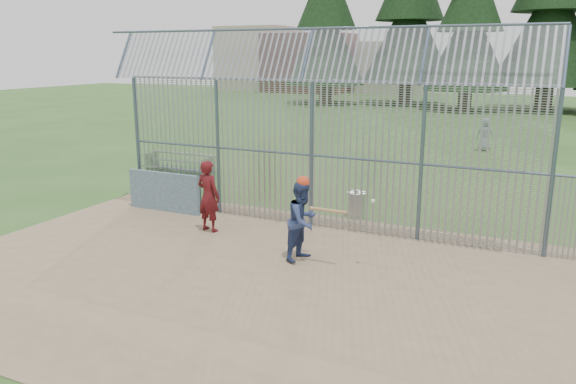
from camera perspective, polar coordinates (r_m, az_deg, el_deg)
The scene contains 11 objects.
ground at distance 12.87m, azimuth -3.83°, elevation -7.58°, with size 120.00×120.00×0.00m, color #2D511E.
dirt_infield at distance 12.47m, azimuth -4.96°, elevation -8.29°, with size 14.00×10.00×0.02m, color #756047.
dugout_wall at distance 17.45m, azimuth -12.50°, elevation 0.03°, with size 2.50×0.12×1.20m, color #38566B.
batter at distance 12.96m, azimuth 1.51°, elevation -2.95°, with size 0.91×0.71×1.86m, color navy.
onlooker at distance 15.17m, azimuth -8.08°, elevation -0.40°, with size 0.71×0.46×1.94m, color maroon.
bg_kid_standing at distance 29.28m, azimuth 19.40°, elevation 5.55°, with size 0.82×0.53×1.67m, color slate.
batting_gear at distance 12.68m, azimuth 2.02°, elevation 0.55°, with size 1.82×0.34×0.73m.
trash_can at distance 16.64m, azimuth 6.98°, elevation -1.26°, with size 0.56×0.56×0.82m.
bleacher at distance 23.23m, azimuth -10.99°, elevation 3.01°, with size 3.00×0.95×0.72m.
backstop_fence at distance 14.64m, azimuth 8.86°, elevation 4.52°, with size 20.09×0.81×5.30m.
distant_buildings at distance 72.97m, azimuth 1.84°, elevation 13.08°, with size 26.50×10.50×8.00m.
Camera 1 is at (5.87, -10.44, 4.72)m, focal length 35.00 mm.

